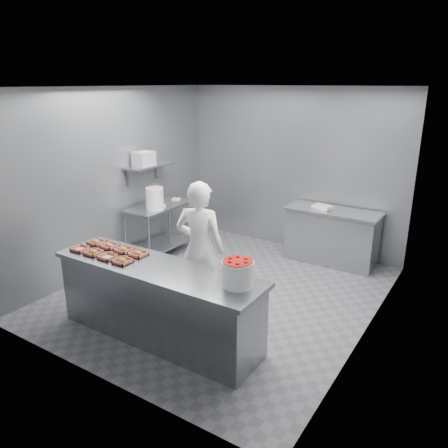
# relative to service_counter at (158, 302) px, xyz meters

# --- Properties ---
(floor) EXTENTS (4.50, 4.50, 0.00)m
(floor) POSITION_rel_service_counter_xyz_m (0.00, 1.35, -0.45)
(floor) COLOR #4C4C51
(floor) RESTS_ON ground
(ceiling) EXTENTS (4.50, 4.50, 0.00)m
(ceiling) POSITION_rel_service_counter_xyz_m (0.00, 1.35, 2.35)
(ceiling) COLOR white
(ceiling) RESTS_ON wall_back
(wall_back) EXTENTS (4.00, 0.04, 2.80)m
(wall_back) POSITION_rel_service_counter_xyz_m (0.00, 3.60, 0.95)
(wall_back) COLOR slate
(wall_back) RESTS_ON ground
(wall_left) EXTENTS (0.04, 4.50, 2.80)m
(wall_left) POSITION_rel_service_counter_xyz_m (-2.00, 1.35, 0.95)
(wall_left) COLOR slate
(wall_left) RESTS_ON ground
(wall_right) EXTENTS (0.04, 4.50, 2.80)m
(wall_right) POSITION_rel_service_counter_xyz_m (2.00, 1.35, 0.95)
(wall_right) COLOR slate
(wall_right) RESTS_ON ground
(service_counter) EXTENTS (2.60, 0.70, 0.90)m
(service_counter) POSITION_rel_service_counter_xyz_m (0.00, 0.00, 0.00)
(service_counter) COLOR slate
(service_counter) RESTS_ON ground
(prep_table) EXTENTS (0.60, 1.20, 0.90)m
(prep_table) POSITION_rel_service_counter_xyz_m (-1.65, 1.95, 0.14)
(prep_table) COLOR slate
(prep_table) RESTS_ON ground
(back_counter) EXTENTS (1.50, 0.60, 0.90)m
(back_counter) POSITION_rel_service_counter_xyz_m (0.90, 3.25, -0.00)
(back_counter) COLOR slate
(back_counter) RESTS_ON ground
(wall_shelf) EXTENTS (0.35, 0.90, 0.03)m
(wall_shelf) POSITION_rel_service_counter_xyz_m (-1.82, 1.95, 1.10)
(wall_shelf) COLOR slate
(wall_shelf) RESTS_ON wall_left
(tray_0) EXTENTS (0.19, 0.18, 0.04)m
(tray_0) POSITION_rel_service_counter_xyz_m (-1.11, -0.13, 0.47)
(tray_0) COLOR tan
(tray_0) RESTS_ON service_counter
(tray_1) EXTENTS (0.19, 0.18, 0.06)m
(tray_1) POSITION_rel_service_counter_xyz_m (-0.87, -0.13, 0.47)
(tray_1) COLOR tan
(tray_1) RESTS_ON service_counter
(tray_2) EXTENTS (0.19, 0.18, 0.04)m
(tray_2) POSITION_rel_service_counter_xyz_m (-0.63, -0.13, 0.47)
(tray_2) COLOR tan
(tray_2) RESTS_ON service_counter
(tray_3) EXTENTS (0.19, 0.18, 0.06)m
(tray_3) POSITION_rel_service_counter_xyz_m (-0.39, -0.13, 0.47)
(tray_3) COLOR tan
(tray_3) RESTS_ON service_counter
(tray_4) EXTENTS (0.19, 0.18, 0.06)m
(tray_4) POSITION_rel_service_counter_xyz_m (-1.11, 0.13, 0.47)
(tray_4) COLOR tan
(tray_4) RESTS_ON service_counter
(tray_5) EXTENTS (0.19, 0.18, 0.06)m
(tray_5) POSITION_rel_service_counter_xyz_m (-0.87, 0.13, 0.47)
(tray_5) COLOR tan
(tray_5) RESTS_ON service_counter
(tray_6) EXTENTS (0.19, 0.18, 0.06)m
(tray_6) POSITION_rel_service_counter_xyz_m (-0.63, 0.13, 0.47)
(tray_6) COLOR tan
(tray_6) RESTS_ON service_counter
(tray_7) EXTENTS (0.19, 0.18, 0.06)m
(tray_7) POSITION_rel_service_counter_xyz_m (-0.39, 0.13, 0.47)
(tray_7) COLOR tan
(tray_7) RESTS_ON service_counter
(worker) EXTENTS (0.71, 0.55, 1.74)m
(worker) POSITION_rel_service_counter_xyz_m (0.05, 0.76, 0.41)
(worker) COLOR white
(worker) RESTS_ON ground
(strawberry_tub) EXTENTS (0.33, 0.33, 0.27)m
(strawberry_tub) POSITION_rel_service_counter_xyz_m (1.01, 0.08, 0.59)
(strawberry_tub) COLOR white
(strawberry_tub) RESTS_ON service_counter
(glaze_bucket) EXTENTS (0.30, 0.28, 0.43)m
(glaze_bucket) POSITION_rel_service_counter_xyz_m (-1.54, 1.74, 0.63)
(glaze_bucket) COLOR white
(glaze_bucket) RESTS_ON prep_table
(bucket_lid) EXTENTS (0.37, 0.37, 0.02)m
(bucket_lid) POSITION_rel_service_counter_xyz_m (-1.62, 1.85, 0.46)
(bucket_lid) COLOR white
(bucket_lid) RESTS_ON prep_table
(rag) EXTENTS (0.18, 0.17, 0.02)m
(rag) POSITION_rel_service_counter_xyz_m (-1.63, 2.39, 0.46)
(rag) COLOR #CCB28C
(rag) RESTS_ON prep_table
(appliance) EXTENTS (0.29, 0.32, 0.23)m
(appliance) POSITION_rel_service_counter_xyz_m (-1.82, 1.83, 1.23)
(appliance) COLOR gray
(appliance) RESTS_ON wall_shelf
(paper_stack) EXTENTS (0.34, 0.29, 0.05)m
(paper_stack) POSITION_rel_service_counter_xyz_m (0.72, 3.25, 0.47)
(paper_stack) COLOR silver
(paper_stack) RESTS_ON back_counter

